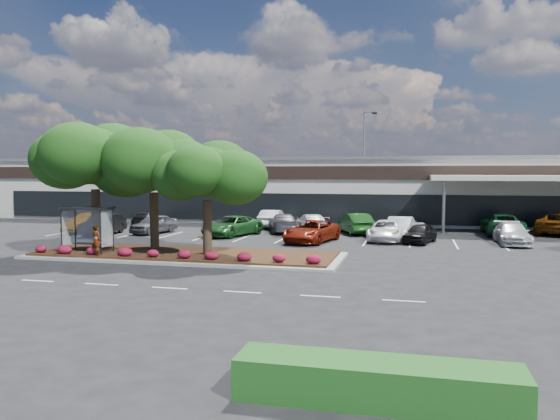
# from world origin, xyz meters

# --- Properties ---
(ground) EXTENTS (160.00, 160.00, 0.00)m
(ground) POSITION_xyz_m (0.00, 0.00, 0.00)
(ground) COLOR black
(ground) RESTS_ON ground
(retail_store) EXTENTS (80.40, 25.20, 6.25)m
(retail_store) POSITION_xyz_m (0.06, 33.91, 3.15)
(retail_store) COLOR beige
(retail_store) RESTS_ON ground
(landscape_island) EXTENTS (18.00, 6.00, 0.26)m
(landscape_island) POSITION_xyz_m (-2.00, 4.00, 0.12)
(landscape_island) COLOR gray
(landscape_island) RESTS_ON ground
(lane_markings) EXTENTS (33.12, 20.06, 0.01)m
(lane_markings) POSITION_xyz_m (-0.14, 10.42, 0.01)
(lane_markings) COLOR silver
(lane_markings) RESTS_ON ground
(shrub_row) EXTENTS (17.00, 0.80, 0.50)m
(shrub_row) POSITION_xyz_m (-2.00, 1.90, 0.51)
(shrub_row) COLOR maroon
(shrub_row) RESTS_ON landscape_island
(bus_shelter) EXTENTS (2.75, 1.55, 2.59)m
(bus_shelter) POSITION_xyz_m (-7.50, 2.95, 2.31)
(bus_shelter) COLOR black
(bus_shelter) RESTS_ON landscape_island
(island_tree_west) EXTENTS (7.20, 7.20, 7.89)m
(island_tree_west) POSITION_xyz_m (-8.00, 4.50, 4.21)
(island_tree_west) COLOR #11330B
(island_tree_west) RESTS_ON landscape_island
(island_tree_mid) EXTENTS (6.60, 6.60, 7.32)m
(island_tree_mid) POSITION_xyz_m (-4.50, 5.20, 3.92)
(island_tree_mid) COLOR #11330B
(island_tree_mid) RESTS_ON landscape_island
(island_tree_east) EXTENTS (5.80, 5.80, 6.50)m
(island_tree_east) POSITION_xyz_m (-0.50, 3.70, 3.51)
(island_tree_east) COLOR #11330B
(island_tree_east) RESTS_ON landscape_island
(hedge_south_east) EXTENTS (6.00, 1.30, 0.90)m
(hedge_south_east) POSITION_xyz_m (10.00, -13.50, 0.45)
(hedge_south_east) COLOR #1E4814
(hedge_south_east) RESTS_ON ground
(conifer_north_west) EXTENTS (4.40, 4.40, 10.00)m
(conifer_north_west) POSITION_xyz_m (-30.00, 46.00, 5.00)
(conifer_north_west) COLOR #11330B
(conifer_north_west) RESTS_ON ground
(person_waiting) EXTENTS (0.74, 0.63, 1.71)m
(person_waiting) POSITION_xyz_m (-6.23, 1.70, 1.11)
(person_waiting) COLOR #594C47
(person_waiting) RESTS_ON landscape_island
(light_pole) EXTENTS (1.42, 0.73, 10.65)m
(light_pole) POSITION_xyz_m (6.11, 27.97, 4.74)
(light_pole) COLOR gray
(light_pole) RESTS_ON ground
(car_0) EXTENTS (2.11, 4.82, 1.54)m
(car_0) POSITION_xyz_m (-14.79, 14.06, 0.77)
(car_0) COLOR #7F4904
(car_0) RESTS_ON ground
(car_1) EXTENTS (1.96, 4.94, 1.60)m
(car_1) POSITION_xyz_m (-12.66, 12.67, 0.80)
(car_1) COLOR black
(car_1) RESTS_ON ground
(car_2) EXTENTS (2.72, 4.69, 1.50)m
(car_2) POSITION_xyz_m (-9.30, 14.62, 0.75)
(car_2) COLOR #4E4E55
(car_2) RESTS_ON ground
(car_3) EXTENTS (4.11, 5.98, 1.52)m
(car_3) POSITION_xyz_m (-2.76, 14.50, 0.76)
(car_3) COLOR #1F5723
(car_3) RESTS_ON ground
(car_4) EXTENTS (3.66, 5.89, 1.52)m
(car_4) POSITION_xyz_m (3.85, 12.22, 0.76)
(car_4) COLOR maroon
(car_4) RESTS_ON ground
(car_5) EXTENTS (2.64, 5.33, 1.45)m
(car_5) POSITION_xyz_m (8.87, 14.25, 0.73)
(car_5) COLOR silver
(car_5) RESTS_ON ground
(car_6) EXTENTS (2.20, 4.96, 1.58)m
(car_6) POSITION_xyz_m (9.76, 15.62, 0.79)
(car_6) COLOR white
(car_6) RESTS_ON ground
(car_7) EXTENTS (2.65, 4.22, 1.34)m
(car_7) POSITION_xyz_m (11.16, 13.59, 0.67)
(car_7) COLOR black
(car_7) RESTS_ON ground
(car_8) EXTENTS (2.04, 4.94, 1.43)m
(car_8) POSITION_xyz_m (17.20, 14.41, 0.71)
(car_8) COLOR #B6B6B6
(car_8) RESTS_ON ground
(car_9) EXTENTS (2.97, 4.91, 1.33)m
(car_9) POSITION_xyz_m (-12.54, 19.46, 0.67)
(car_9) COLOR black
(car_9) RESTS_ON ground
(car_11) EXTENTS (1.84, 4.81, 1.56)m
(car_11) POSITION_xyz_m (-1.30, 21.27, 0.78)
(car_11) COLOR silver
(car_11) RESTS_ON ground
(car_12) EXTENTS (3.70, 5.64, 1.52)m
(car_12) POSITION_xyz_m (0.50, 17.77, 0.76)
(car_12) COLOR #4F4E55
(car_12) RESTS_ON ground
(car_13) EXTENTS (3.95, 5.59, 1.50)m
(car_13) POSITION_xyz_m (2.71, 18.15, 0.75)
(car_13) COLOR silver
(car_13) RESTS_ON ground
(car_14) EXTENTS (3.47, 5.20, 1.62)m
(car_14) POSITION_xyz_m (6.25, 18.31, 0.81)
(car_14) COLOR #154114
(car_14) RESTS_ON ground
(car_15) EXTENTS (3.98, 5.28, 1.33)m
(car_15) POSITION_xyz_m (9.98, 18.30, 0.67)
(car_15) COLOR #B9BBC5
(car_15) RESTS_ON ground
(car_16) EXTENTS (2.73, 5.90, 1.64)m
(car_16) POSITION_xyz_m (17.40, 20.07, 0.82)
(car_16) COLOR #134723
(car_16) RESTS_ON ground
(car_17) EXTENTS (4.95, 6.81, 1.72)m
(car_17) POSITION_xyz_m (21.85, 21.50, 0.86)
(car_17) COLOR brown
(car_17) RESTS_ON ground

